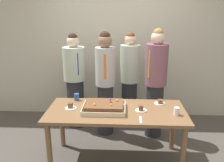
{
  "coord_description": "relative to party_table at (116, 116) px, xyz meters",
  "views": [
    {
      "loc": [
        0.09,
        -2.87,
        2.03
      ],
      "look_at": [
        -0.06,
        0.15,
        1.1
      ],
      "focal_mm": 38.34,
      "sensor_mm": 36.0,
      "label": 1
    }
  ],
  "objects": [
    {
      "name": "party_table",
      "position": [
        0.0,
        0.0,
        0.0
      ],
      "size": [
        1.81,
        0.81,
        0.75
      ],
      "color": "brown",
      "rests_on": "ground_plane"
    },
    {
      "name": "person_green_shirt_behind",
      "position": [
        0.59,
        0.73,
        0.25
      ],
      "size": [
        0.34,
        0.34,
        1.75
      ],
      "rotation": [
        0.0,
        0.0,
        -2.36
      ],
      "color": "#28282D",
      "rests_on": "ground_plane"
    },
    {
      "name": "person_serving_front",
      "position": [
        -0.75,
        1.0,
        0.18
      ],
      "size": [
        0.37,
        0.37,
        1.65
      ],
      "rotation": [
        0.0,
        0.0,
        -1.05
      ],
      "color": "#28282D",
      "rests_on": "ground_plane"
    },
    {
      "name": "plated_slice_near_right",
      "position": [
        0.6,
        0.24,
        0.11
      ],
      "size": [
        0.15,
        0.15,
        0.06
      ],
      "color": "white",
      "rests_on": "party_table"
    },
    {
      "name": "ground_plane",
      "position": [
        0.0,
        0.0,
        -0.66
      ],
      "size": [
        12.0,
        12.0,
        0.0
      ],
      "primitive_type": "plane",
      "color": "#4C4742"
    },
    {
      "name": "cake_server_utensil",
      "position": [
        0.3,
        -0.28,
        0.1
      ],
      "size": [
        0.03,
        0.2,
        0.01
      ],
      "primitive_type": "cube",
      "color": "silver",
      "rests_on": "party_table"
    },
    {
      "name": "drink_cup_nearest",
      "position": [
        0.75,
        -0.11,
        0.14
      ],
      "size": [
        0.07,
        0.07,
        0.1
      ],
      "primitive_type": "cylinder",
      "color": "white",
      "rests_on": "party_table"
    },
    {
      "name": "person_far_right_suit",
      "position": [
        0.19,
        1.13,
        0.19
      ],
      "size": [
        0.34,
        0.34,
        1.65
      ],
      "rotation": [
        0.0,
        0.0,
        -1.87
      ],
      "color": "#28282D",
      "rests_on": "ground_plane"
    },
    {
      "name": "plated_slice_near_left",
      "position": [
        0.32,
        -0.01,
        0.12
      ],
      "size": [
        0.15,
        0.15,
        0.08
      ],
      "color": "white",
      "rests_on": "party_table"
    },
    {
      "name": "person_striped_tie_right",
      "position": [
        -0.2,
        0.76,
        0.24
      ],
      "size": [
        0.31,
        0.31,
        1.7
      ],
      "rotation": [
        0.0,
        0.0,
        -1.51
      ],
      "color": "#28282D",
      "rests_on": "ground_plane"
    },
    {
      "name": "sheet_cake",
      "position": [
        -0.16,
        -0.01,
        0.14
      ],
      "size": [
        0.55,
        0.43,
        0.12
      ],
      "color": "beige",
      "rests_on": "party_table"
    },
    {
      "name": "plated_slice_far_left",
      "position": [
        -0.61,
        0.02,
        0.12
      ],
      "size": [
        0.15,
        0.15,
        0.08
      ],
      "color": "white",
      "rests_on": "party_table"
    },
    {
      "name": "interior_back_panel",
      "position": [
        0.0,
        1.6,
        0.84
      ],
      "size": [
        8.0,
        0.12,
        3.0
      ],
      "primitive_type": "cube",
      "color": "beige",
      "rests_on": "ground_plane"
    },
    {
      "name": "drink_cup_middle",
      "position": [
        -0.58,
        0.32,
        0.14
      ],
      "size": [
        0.07,
        0.07,
        0.1
      ],
      "primitive_type": "cylinder",
      "color": "#2D5199",
      "rests_on": "party_table"
    }
  ]
}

